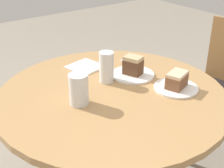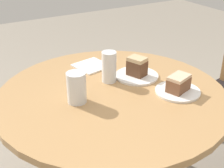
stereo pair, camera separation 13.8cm
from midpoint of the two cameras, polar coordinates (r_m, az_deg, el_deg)
The scene contains 9 objects.
table at distance 1.50m, azimuth 2.66°, elevation -7.74°, with size 1.03×1.03×0.73m.
plate_near at distance 1.55m, azimuth 7.08°, elevation 1.46°, with size 0.21×0.21×0.01m.
plate_far at distance 1.44m, azimuth 14.63°, elevation -1.37°, with size 0.20×0.20×0.01m.
cake_slice_near at distance 1.53m, azimuth 7.19°, elevation 3.17°, with size 0.10×0.09×0.09m.
cake_slice_far at distance 1.42m, azimuth 14.83°, elevation 0.09°, with size 0.10×0.12×0.07m.
glass_lemonade at distance 1.47m, azimuth 2.16°, elevation 2.77°, with size 0.07×0.07×0.15m.
glass_water at distance 1.30m, azimuth -3.47°, elevation -1.06°, with size 0.08×0.08×0.13m.
napkin_stack at distance 1.65m, azimuth -1.40°, elevation 3.31°, with size 0.19×0.19×0.01m.
fork at distance 1.67m, azimuth 6.84°, elevation 3.31°, with size 0.16×0.02×0.00m.
Camera 2 is at (1.06, -0.62, 1.40)m, focal length 50.00 mm.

